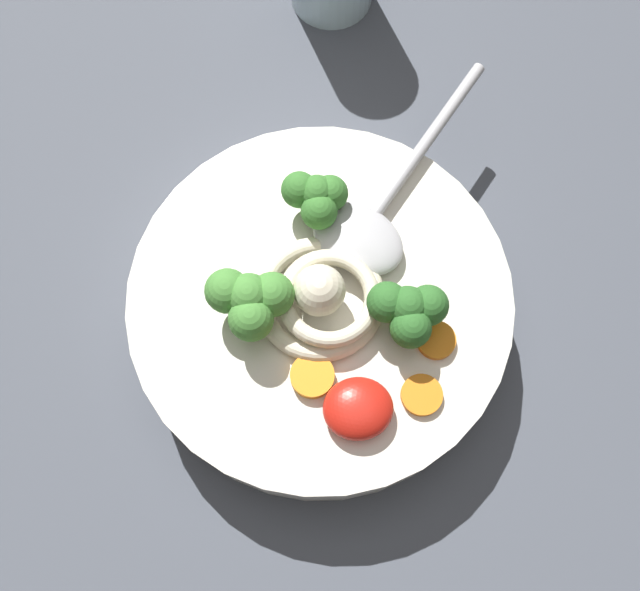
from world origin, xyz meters
TOP-DOWN VIEW (x-y plane):
  - table_slab at (0.00, 0.00)cm, footprint 95.14×95.14cm
  - soup_bowl at (-1.30, -1.56)cm, footprint 23.74×23.74cm
  - noodle_pile at (-1.23, -1.99)cm, footprint 8.75×8.58cm
  - soup_spoon at (2.33, 2.64)cm, footprint 13.82×15.24cm
  - chili_sauce_dollop at (-0.01, -8.82)cm, footprint 4.03×3.63cm
  - broccoli_floret_center at (3.51, -3.85)cm, footprint 4.72×4.06cm
  - broccoli_floret_near_spoon at (-0.77, 3.98)cm, footprint 4.41×3.79cm
  - broccoli_floret_front at (-5.41, -2.21)cm, footprint 5.16×4.44cm
  - carrot_slice_beside_chili at (5.21, -5.25)cm, footprint 2.32×2.32cm
  - carrot_slice_extra_b at (3.81, -8.38)cm, footprint 2.43×2.43cm
  - carrot_slice_rear at (-2.35, -6.53)cm, footprint 2.60×2.60cm

SIDE VIEW (x-z plane):
  - table_slab at x=0.00cm, z-range 0.00..3.12cm
  - soup_bowl at x=-1.30cm, z-range 3.21..8.59cm
  - carrot_slice_extra_b at x=3.81cm, z-range 8.50..8.96cm
  - carrot_slice_beside_chili at x=5.21cm, z-range 8.50..9.00cm
  - carrot_slice_rear at x=-2.35cm, z-range 8.50..9.22cm
  - soup_spoon at x=2.33cm, z-range 8.50..10.10cm
  - chili_sauce_dollop at x=-0.01cm, z-range 8.50..10.32cm
  - noodle_pile at x=-1.23cm, z-range 7.84..11.36cm
  - broccoli_floret_near_spoon at x=-0.77cm, z-range 8.94..12.43cm
  - broccoli_floret_center at x=3.51cm, z-range 8.97..12.71cm
  - broccoli_floret_front at x=-5.41cm, z-range 9.02..13.10cm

